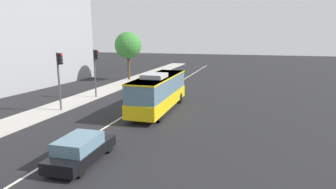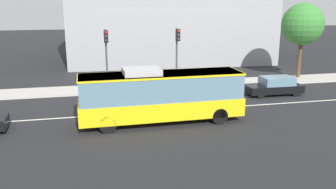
{
  "view_description": "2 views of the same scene",
  "coord_description": "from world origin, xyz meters",
  "px_view_note": "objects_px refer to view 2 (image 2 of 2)",
  "views": [
    {
      "loc": [
        -26.6,
        -10.05,
        6.53
      ],
      "look_at": [
        -2.87,
        -2.97,
        1.44
      ],
      "focal_mm": 30.34,
      "sensor_mm": 36.0,
      "label": 1
    },
    {
      "loc": [
        -7.36,
        -22.8,
        7.26
      ],
      "look_at": [
        -2.72,
        -2.07,
        1.73
      ],
      "focal_mm": 38.0,
      "sensor_mm": 36.0,
      "label": 2
    }
  ],
  "objects_px": {
    "street_tree_kerbside_left": "(303,24)",
    "traffic_light_mid_block": "(106,50)",
    "traffic_light_near_corner": "(177,48)",
    "transit_bus": "(161,94)",
    "sedan_black_ahead": "(275,86)"
  },
  "relations": [
    {
      "from": "transit_bus",
      "to": "traffic_light_mid_block",
      "type": "bearing_deg",
      "value": 108.3
    },
    {
      "from": "traffic_light_near_corner",
      "to": "transit_bus",
      "type": "bearing_deg",
      "value": -25.74
    },
    {
      "from": "street_tree_kerbside_left",
      "to": "traffic_light_mid_block",
      "type": "bearing_deg",
      "value": -173.94
    },
    {
      "from": "transit_bus",
      "to": "street_tree_kerbside_left",
      "type": "relative_size",
      "value": 1.39
    },
    {
      "from": "traffic_light_mid_block",
      "to": "street_tree_kerbside_left",
      "type": "xyz_separation_m",
      "value": [
        18.55,
        1.97,
        1.65
      ]
    },
    {
      "from": "traffic_light_near_corner",
      "to": "street_tree_kerbside_left",
      "type": "xyz_separation_m",
      "value": [
        12.75,
        2.04,
        1.65
      ]
    },
    {
      "from": "traffic_light_mid_block",
      "to": "street_tree_kerbside_left",
      "type": "distance_m",
      "value": 18.73
    },
    {
      "from": "traffic_light_mid_block",
      "to": "street_tree_kerbside_left",
      "type": "height_order",
      "value": "street_tree_kerbside_left"
    },
    {
      "from": "transit_bus",
      "to": "sedan_black_ahead",
      "type": "bearing_deg",
      "value": 23.65
    },
    {
      "from": "transit_bus",
      "to": "street_tree_kerbside_left",
      "type": "distance_m",
      "value": 18.97
    },
    {
      "from": "transit_bus",
      "to": "traffic_light_mid_block",
      "type": "xyz_separation_m",
      "value": [
        -2.79,
        8.04,
        1.75
      ]
    },
    {
      "from": "transit_bus",
      "to": "sedan_black_ahead",
      "type": "relative_size",
      "value": 2.22
    },
    {
      "from": "street_tree_kerbside_left",
      "to": "sedan_black_ahead",
      "type": "bearing_deg",
      "value": -135.78
    },
    {
      "from": "transit_bus",
      "to": "street_tree_kerbside_left",
      "type": "height_order",
      "value": "street_tree_kerbside_left"
    },
    {
      "from": "traffic_light_near_corner",
      "to": "sedan_black_ahead",
      "type": "bearing_deg",
      "value": 60.75
    }
  ]
}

